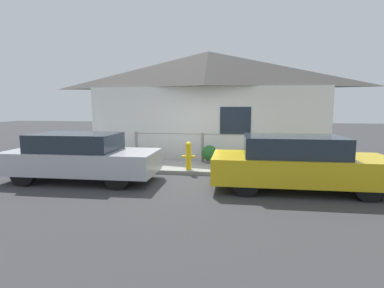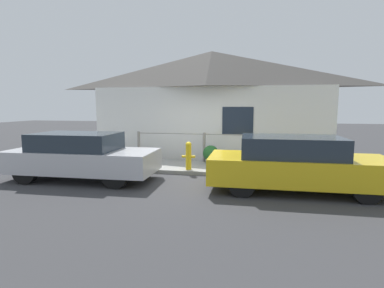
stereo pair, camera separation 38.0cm
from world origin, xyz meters
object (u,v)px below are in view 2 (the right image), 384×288
(fire_hydrant, at_px, (189,155))
(potted_plant_near_hydrant, at_px, (211,154))
(car_left, at_px, (81,156))
(car_right, at_px, (296,164))

(fire_hydrant, distance_m, potted_plant_near_hydrant, 1.28)
(potted_plant_near_hydrant, bearing_deg, fire_hydrant, -114.32)
(car_left, distance_m, potted_plant_near_hydrant, 4.15)
(car_left, distance_m, car_right, 5.67)
(car_left, relative_size, car_right, 0.97)
(car_right, xyz_separation_m, fire_hydrant, (-2.93, 1.39, -0.10))
(car_right, height_order, fire_hydrant, car_right)
(car_left, bearing_deg, fire_hydrant, 25.60)
(car_left, height_order, potted_plant_near_hydrant, car_left)
(car_right, height_order, potted_plant_near_hydrant, car_right)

